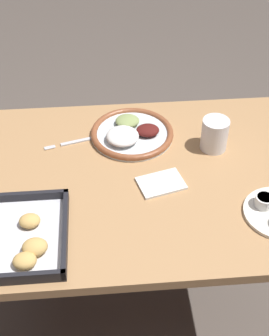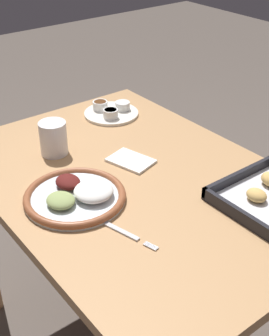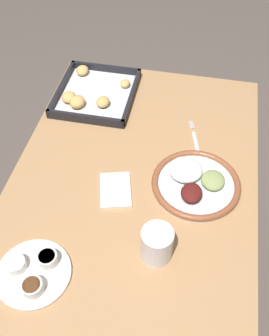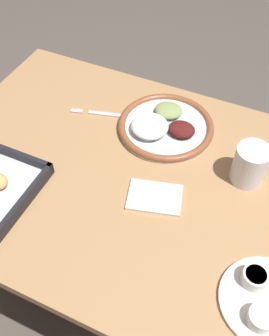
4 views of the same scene
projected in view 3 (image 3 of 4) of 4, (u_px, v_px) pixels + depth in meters
name	position (u px, v px, depth m)	size (l,w,h in m)	color
ground_plane	(135.00, 276.00, 1.75)	(8.00, 8.00, 0.00)	#564C44
dining_table	(135.00, 197.00, 1.29)	(1.06, 0.74, 0.72)	#AD7F51
dinner_plate	(195.00, 182.00, 1.16)	(0.26, 0.26, 0.05)	silver
fork	(196.00, 144.00, 1.28)	(0.19, 0.06, 0.00)	silver
saucer_plate	(33.00, 272.00, 0.98)	(0.19, 0.19, 0.04)	white
baking_tray	(93.00, 94.00, 1.43)	(0.30, 0.27, 0.04)	black
drinking_cup	(157.00, 244.00, 0.98)	(0.08, 0.08, 0.10)	white
napkin	(116.00, 190.00, 1.16)	(0.15, 0.12, 0.01)	white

